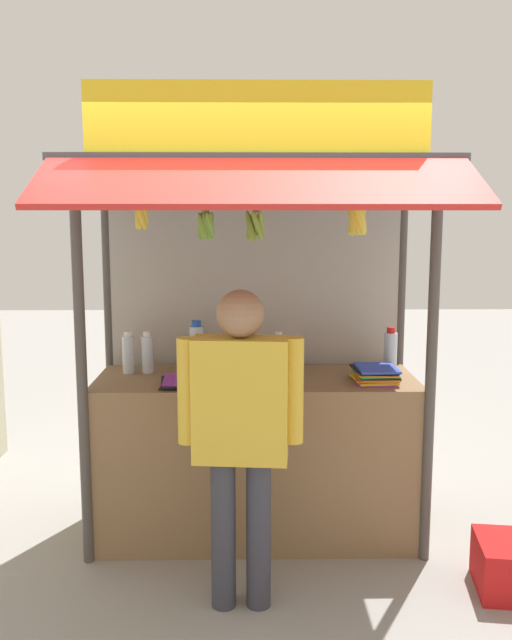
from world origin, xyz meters
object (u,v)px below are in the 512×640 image
water_bottle_center (278,353)px  banana_bunch_leftmost (141,217)px  magazine_stack_front_right (183,382)px  water_bottle_rear_center (197,347)px  water_bottle_right (148,353)px  vendor_person (241,421)px  magazine_stack_front_left (375,374)px  banana_bunch_inner_right (357,219)px  water_bottle_far_right (390,352)px  water_bottle_back_right (128,354)px  water_bottle_back_left (232,353)px  banana_bunch_rightmost (206,225)px  banana_bunch_inner_left (255,225)px

water_bottle_center → banana_bunch_leftmost: banana_bunch_leftmost is taller
magazine_stack_front_right → water_bottle_rear_center: bearing=81.7°
water_bottle_right → vendor_person: vendor_person is taller
magazine_stack_front_left → banana_bunch_inner_right: banana_bunch_inner_right is taller
water_bottle_far_right → water_bottle_center: water_bottle_far_right is taller
water_bottle_back_right → water_bottle_right: bearing=5.1°
water_bottle_far_right → water_bottle_back_left: size_ratio=0.96×
water_bottle_rear_center → water_bottle_back_right: 0.42m
vendor_person → water_bottle_back_left: bearing=-81.0°
magazine_stack_front_right → banana_bunch_rightmost: 0.95m
water_bottle_back_right → banana_bunch_inner_left: (0.77, -0.58, 0.79)m
magazine_stack_front_right → vendor_person: 0.72m
water_bottle_right → water_bottle_rear_center: (0.30, 0.06, 0.03)m
magazine_stack_front_left → banana_bunch_inner_right: 0.98m
vendor_person → magazine_stack_front_right: bearing=-56.8°
water_bottle_back_left → banana_bunch_leftmost: bearing=-133.0°
water_bottle_right → magazine_stack_front_right: (0.24, -0.31, -0.10)m
banana_bunch_inner_right → water_bottle_center: bearing=121.1°
water_bottle_right → vendor_person: 1.12m
magazine_stack_front_right → banana_bunch_inner_left: size_ratio=0.98×
water_bottle_back_left → water_bottle_back_right: bearing=172.0°
water_bottle_far_right → water_bottle_back_right: bearing=179.0°
water_bottle_rear_center → water_bottle_back_right: water_bottle_rear_center is taller
water_bottle_center → water_bottle_back_left: bearing=-155.8°
banana_bunch_rightmost → banana_bunch_inner_left: 0.25m
water_bottle_back_right → vendor_person: bearing=-53.3°
banana_bunch_inner_left → banana_bunch_leftmost: bearing=179.8°
water_bottle_rear_center → banana_bunch_inner_left: 1.07m
water_bottle_center → banana_bunch_rightmost: size_ratio=0.82×
water_bottle_back_right → banana_bunch_inner_left: 1.25m
water_bottle_far_right → banana_bunch_rightmost: size_ratio=0.95×
banana_bunch_leftmost → banana_bunch_inner_right: size_ratio=0.89×
water_bottle_back_right → banana_bunch_leftmost: size_ratio=1.04×
water_bottle_right → water_bottle_back_left: water_bottle_back_left is taller
banana_bunch_inner_right → magazine_stack_front_right: bearing=163.5°
water_bottle_far_right → banana_bunch_rightmost: banana_bunch_rightmost is taller
banana_bunch_rightmost → banana_bunch_inner_left: size_ratio=0.97×
water_bottle_rear_center → water_bottle_right: bearing=-167.9°
water_bottle_back_right → banana_bunch_rightmost: (0.52, -0.58, 0.79)m
water_bottle_back_left → magazine_stack_front_left: 0.86m
water_bottle_back_right → water_bottle_back_left: bearing=-8.0°
water_bottle_back_left → banana_bunch_rightmost: banana_bunch_rightmost is taller
water_bottle_far_right → water_bottle_center: size_ratio=1.15×
water_bottle_far_right → banana_bunch_leftmost: size_ratio=1.14×
magazine_stack_front_right → vendor_person: vendor_person is taller
banana_bunch_leftmost → banana_bunch_inner_right: same height
water_bottle_rear_center → water_bottle_far_right: 1.20m
banana_bunch_leftmost → water_bottle_center: bearing=39.8°
banana_bunch_rightmost → magazine_stack_front_left: bearing=19.2°
water_bottle_right → water_bottle_rear_center: bearing=12.1°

